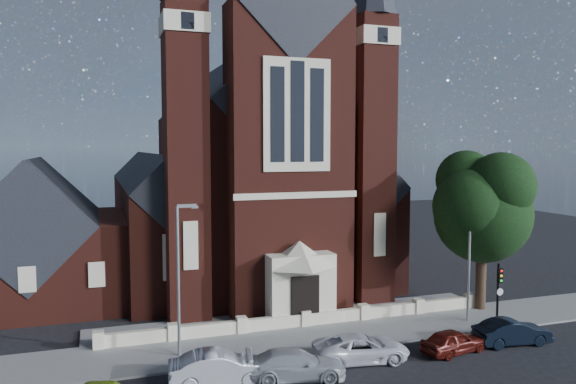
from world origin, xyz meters
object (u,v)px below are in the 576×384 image
(parish_hall, at_px, (36,246))
(car_silver_a, at_px, (219,368))
(car_silver_b, at_px, (296,365))
(street_lamp_right, at_px, (471,250))
(car_white_suv, at_px, (361,348))
(street_tree, at_px, (487,208))
(car_navy, at_px, (512,332))
(church, at_px, (239,179))
(car_dark_red, at_px, (453,341))
(street_lamp_left, at_px, (180,271))
(traffic_signal, at_px, (499,287))

(parish_hall, relative_size, car_silver_a, 2.63)
(parish_hall, height_order, car_silver_b, parish_hall)
(street_lamp_right, xyz_separation_m, car_silver_a, (-16.81, -3.87, -3.83))
(car_silver_b, distance_m, car_white_suv, 4.06)
(street_tree, xyz_separation_m, car_navy, (-2.72, -5.82, -6.25))
(car_silver_a, height_order, car_white_suv, car_silver_a)
(church, height_order, street_tree, church)
(car_navy, bearing_deg, car_dark_red, 96.75)
(street_tree, bearing_deg, street_lamp_left, -175.24)
(street_lamp_right, bearing_deg, traffic_signal, -59.99)
(parish_hall, bearing_deg, traffic_signal, -29.98)
(car_dark_red, bearing_deg, car_silver_a, 78.15)
(church, height_order, parish_hall, church)
(car_silver_b, bearing_deg, car_white_suv, -63.30)
(car_navy, bearing_deg, street_tree, -18.96)
(street_tree, relative_size, car_white_suv, 2.15)
(street_lamp_right, bearing_deg, street_tree, 34.26)
(street_lamp_left, relative_size, street_lamp_right, 1.00)
(street_lamp_right, height_order, car_silver_a, street_lamp_right)
(parish_hall, relative_size, street_lamp_left, 1.51)
(parish_hall, bearing_deg, car_silver_a, -62.55)
(church, distance_m, traffic_signal, 23.94)
(street_tree, relative_size, street_lamp_left, 1.32)
(church, height_order, car_silver_b, church)
(street_tree, xyz_separation_m, street_lamp_left, (-20.51, -1.71, -2.36))
(car_silver_a, distance_m, car_white_suv, 7.53)
(church, distance_m, car_dark_red, 25.02)
(church, relative_size, car_navy, 8.09)
(parish_hall, relative_size, car_white_suv, 2.45)
(street_lamp_right, bearing_deg, car_silver_a, -167.04)
(car_navy, bearing_deg, church, 29.29)
(church, bearing_deg, car_navy, -66.80)
(street_tree, xyz_separation_m, car_silver_a, (-19.32, -5.58, -6.20))
(street_lamp_left, distance_m, car_silver_a, 5.58)
(car_white_suv, bearing_deg, church, 9.83)
(church, distance_m, car_white_suv, 23.73)
(traffic_signal, bearing_deg, car_white_suv, -168.97)
(street_tree, xyz_separation_m, car_white_suv, (-11.80, -5.27, -6.27))
(car_silver_a, bearing_deg, car_navy, -85.64)
(car_navy, bearing_deg, parish_hall, 61.11)
(parish_hall, relative_size, car_dark_red, 3.19)
(street_lamp_right, distance_m, car_dark_red, 7.05)
(car_silver_b, bearing_deg, car_navy, -75.23)
(street_lamp_right, bearing_deg, car_navy, -92.96)
(church, xyz_separation_m, street_tree, (12.60, -17.23, -1.23))
(church, xyz_separation_m, traffic_signal, (11.00, -20.52, -5.60))
(car_white_suv, xyz_separation_m, car_navy, (9.08, -0.55, 0.02))
(street_lamp_left, bearing_deg, car_navy, -13.01)
(car_silver_b, bearing_deg, traffic_signal, -65.27)
(street_tree, distance_m, traffic_signal, 5.70)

